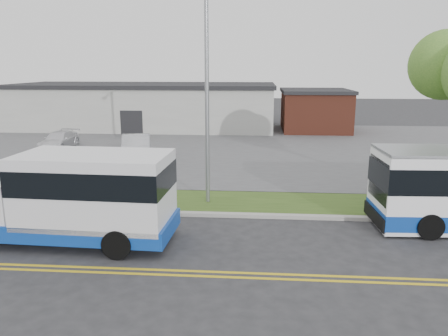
# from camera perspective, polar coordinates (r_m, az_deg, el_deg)

# --- Properties ---
(ground) EXTENTS (140.00, 140.00, 0.00)m
(ground) POSITION_cam_1_polar(r_m,az_deg,el_deg) (17.65, -12.97, -7.06)
(ground) COLOR #28282B
(ground) RESTS_ON ground
(lane_line_north) EXTENTS (70.00, 0.12, 0.01)m
(lane_line_north) POSITION_cam_1_polar(r_m,az_deg,el_deg) (14.31, -17.61, -12.25)
(lane_line_north) COLOR gold
(lane_line_north) RESTS_ON ground
(lane_line_south) EXTENTS (70.00, 0.12, 0.01)m
(lane_line_south) POSITION_cam_1_polar(r_m,az_deg,el_deg) (14.06, -18.07, -12.76)
(lane_line_south) COLOR gold
(lane_line_south) RESTS_ON ground
(curb) EXTENTS (80.00, 0.30, 0.15)m
(curb) POSITION_cam_1_polar(r_m,az_deg,el_deg) (18.62, -11.98, -5.69)
(curb) COLOR #9E9B93
(curb) RESTS_ON ground
(verge) EXTENTS (80.00, 3.30, 0.10)m
(verge) POSITION_cam_1_polar(r_m,az_deg,el_deg) (20.27, -10.56, -4.14)
(verge) COLOR #2D4617
(verge) RESTS_ON ground
(parking_lot) EXTENTS (80.00, 25.00, 0.10)m
(parking_lot) POSITION_cam_1_polar(r_m,az_deg,el_deg) (33.71, -4.44, 2.94)
(parking_lot) COLOR #4C4C4F
(parking_lot) RESTS_ON ground
(commercial_building) EXTENTS (25.40, 10.40, 4.35)m
(commercial_building) POSITION_cam_1_polar(r_m,az_deg,el_deg) (44.37, -10.24, 8.01)
(commercial_building) COLOR #9E9E99
(commercial_building) RESTS_ON ground
(brick_wing) EXTENTS (6.30, 7.30, 3.90)m
(brick_wing) POSITION_cam_1_polar(r_m,az_deg,el_deg) (42.30, 11.77, 7.40)
(brick_wing) COLOR brown
(brick_wing) RESTS_ON ground
(streetlight_near) EXTENTS (0.35, 1.53, 9.50)m
(streetlight_near) POSITION_cam_1_polar(r_m,az_deg,el_deg) (18.64, -2.28, 10.79)
(streetlight_near) COLOR gray
(streetlight_near) RESTS_ON verge
(shuttle_bus) EXTENTS (8.32, 3.05, 3.14)m
(shuttle_bus) POSITION_cam_1_polar(r_m,az_deg,el_deg) (15.89, -19.09, -3.35)
(shuttle_bus) COLOR #0D3996
(shuttle_bus) RESTS_ON ground
(pedestrian) EXTENTS (0.70, 0.65, 1.61)m
(pedestrian) POSITION_cam_1_polar(r_m,az_deg,el_deg) (21.73, -15.92, -0.91)
(pedestrian) COLOR black
(pedestrian) RESTS_ON verge
(parked_car_a) EXTENTS (2.87, 5.26, 1.65)m
(parked_car_a) POSITION_cam_1_polar(r_m,az_deg,el_deg) (28.29, -11.37, 2.55)
(parked_car_a) COLOR #A6A7AD
(parked_car_a) RESTS_ON parking_lot
(parked_car_b) EXTENTS (1.78, 4.30, 1.24)m
(parked_car_b) POSITION_cam_1_polar(r_m,az_deg,el_deg) (34.17, -20.75, 3.41)
(parked_car_b) COLOR silver
(parked_car_b) RESTS_ON parking_lot
(grocery_bag_left) EXTENTS (0.32, 0.32, 0.32)m
(grocery_bag_left) POSITION_cam_1_polar(r_m,az_deg,el_deg) (21.77, -16.78, -2.70)
(grocery_bag_left) COLOR white
(grocery_bag_left) RESTS_ON verge
(grocery_bag_right) EXTENTS (0.32, 0.32, 0.32)m
(grocery_bag_right) POSITION_cam_1_polar(r_m,az_deg,el_deg) (22.02, -14.86, -2.40)
(grocery_bag_right) COLOR white
(grocery_bag_right) RESTS_ON verge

